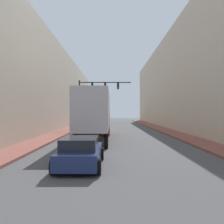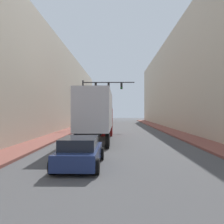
{
  "view_description": "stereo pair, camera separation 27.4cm",
  "coord_description": "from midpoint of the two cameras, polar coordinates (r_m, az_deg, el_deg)",
  "views": [
    {
      "loc": [
        -0.5,
        -0.89,
        2.46
      ],
      "look_at": [
        -0.59,
        15.63,
        2.46
      ],
      "focal_mm": 40.0,
      "sensor_mm": 36.0,
      "label": 1
    },
    {
      "loc": [
        -0.23,
        -0.89,
        2.46
      ],
      "look_at": [
        -0.59,
        15.63,
        2.46
      ],
      "focal_mm": 40.0,
      "sensor_mm": 36.0,
      "label": 2
    }
  ],
  "objects": [
    {
      "name": "sidewalk_right",
      "position": [
        31.7,
        12.55,
        -4.29
      ],
      "size": [
        2.12,
        80.0,
        0.15
      ],
      "color": "brown",
      "rests_on": "ground"
    },
    {
      "name": "sidewalk_left",
      "position": [
        31.56,
        -10.67,
        -4.31
      ],
      "size": [
        2.12,
        80.0,
        0.15
      ],
      "color": "brown",
      "rests_on": "ground"
    },
    {
      "name": "building_right",
      "position": [
        33.02,
        19.51,
        7.78
      ],
      "size": [
        6.0,
        80.0,
        13.83
      ],
      "color": "beige",
      "rests_on": "ground"
    },
    {
      "name": "building_left",
      "position": [
        32.65,
        -17.72,
        5.91
      ],
      "size": [
        6.0,
        80.0,
        11.62
      ],
      "color": "#BCB29E",
      "rests_on": "ground"
    },
    {
      "name": "semi_truck",
      "position": [
        21.49,
        -3.95,
        -0.44
      ],
      "size": [
        2.41,
        12.04,
        4.11
      ],
      "color": "silver",
      "rests_on": "ground"
    },
    {
      "name": "sedan_car",
      "position": [
        11.52,
        -7.57,
        -9.1
      ],
      "size": [
        1.98,
        4.34,
        1.32
      ],
      "color": "navy",
      "rests_on": "ground"
    },
    {
      "name": "traffic_signal_gantry",
      "position": [
        35.53,
        -4.27,
        4.09
      ],
      "size": [
        7.42,
        0.35,
        6.95
      ],
      "color": "black",
      "rests_on": "ground"
    }
  ]
}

